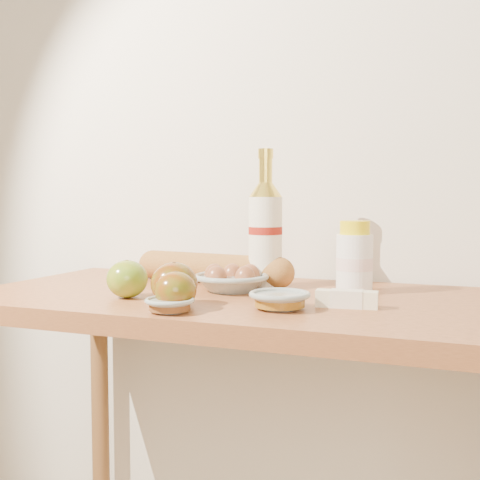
% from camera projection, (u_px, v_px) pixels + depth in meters
% --- Properties ---
extents(back_wall, '(3.50, 0.02, 2.60)m').
position_uv_depth(back_wall, '(290.00, 125.00, 1.58)').
color(back_wall, silver).
rests_on(back_wall, ground).
extents(table, '(1.20, 0.60, 0.90)m').
position_uv_depth(table, '(245.00, 351.00, 1.31)').
color(table, '#B06838').
rests_on(table, ground).
extents(bourbon_bottle, '(0.10, 0.10, 0.32)m').
position_uv_depth(bourbon_bottle, '(265.00, 231.00, 1.39)').
color(bourbon_bottle, '#F1EACC').
rests_on(bourbon_bottle, table).
extents(cream_bottle, '(0.09, 0.09, 0.16)m').
position_uv_depth(cream_bottle, '(354.00, 260.00, 1.32)').
color(cream_bottle, white).
rests_on(cream_bottle, table).
extents(egg_bowl, '(0.21, 0.21, 0.06)m').
position_uv_depth(egg_bowl, '(231.00, 280.00, 1.34)').
color(egg_bowl, gray).
rests_on(egg_bowl, table).
extents(baguette, '(0.44, 0.13, 0.07)m').
position_uv_depth(baguette, '(212.00, 268.00, 1.47)').
color(baguette, '#AD7535').
rests_on(baguette, table).
extents(apple_yellowgreen, '(0.10, 0.10, 0.08)m').
position_uv_depth(apple_yellowgreen, '(127.00, 279.00, 1.25)').
color(apple_yellowgreen, olive).
rests_on(apple_yellowgreen, table).
extents(apple_redgreen_front, '(0.09, 0.09, 0.07)m').
position_uv_depth(apple_redgreen_front, '(176.00, 291.00, 1.12)').
color(apple_redgreen_front, '#931408').
rests_on(apple_redgreen_front, table).
extents(apple_redgreen_right, '(0.12, 0.12, 0.08)m').
position_uv_depth(apple_redgreen_right, '(174.00, 284.00, 1.17)').
color(apple_redgreen_right, maroon).
rests_on(apple_redgreen_right, table).
extents(sugar_bowl, '(0.11, 0.11, 0.03)m').
position_uv_depth(sugar_bowl, '(170.00, 305.00, 1.09)').
color(sugar_bowl, '#94A19B').
rests_on(sugar_bowl, table).
extents(syrup_bowl, '(0.15, 0.15, 0.03)m').
position_uv_depth(syrup_bowl, '(280.00, 300.00, 1.12)').
color(syrup_bowl, gray).
rests_on(syrup_bowl, table).
extents(butter_stick, '(0.12, 0.04, 0.03)m').
position_uv_depth(butter_stick, '(347.00, 299.00, 1.14)').
color(butter_stick, beige).
rests_on(butter_stick, table).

